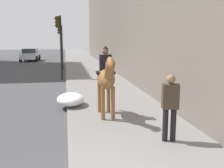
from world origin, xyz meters
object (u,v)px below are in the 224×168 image
at_px(mounted_horse_near, 106,77).
at_px(traffic_light_far_curb, 61,40).
at_px(pedestrian_greeting, 170,103).
at_px(traffic_light_near_curb, 59,37).
at_px(car_mid_lane, 30,54).

bearing_deg(mounted_horse_near, traffic_light_far_curb, -173.49).
relative_size(pedestrian_greeting, traffic_light_near_curb, 0.42).
distance_m(car_mid_lane, traffic_light_far_curb, 10.27).
bearing_deg(traffic_light_far_curb, mounted_horse_near, -173.64).
xyz_separation_m(car_mid_lane, traffic_light_far_curb, (-9.40, -3.75, 1.75)).
bearing_deg(traffic_light_far_curb, car_mid_lane, 21.72).
bearing_deg(mounted_horse_near, pedestrian_greeting, 27.22).
height_order(pedestrian_greeting, car_mid_lane, pedestrian_greeting).
distance_m(mounted_horse_near, car_mid_lane, 24.65).
relative_size(traffic_light_near_curb, traffic_light_far_curb, 1.09).
bearing_deg(traffic_light_far_curb, traffic_light_near_curb, -179.96).
xyz_separation_m(pedestrian_greeting, traffic_light_far_curb, (17.06, 2.87, 1.42)).
relative_size(pedestrian_greeting, car_mid_lane, 0.44).
xyz_separation_m(traffic_light_near_curb, traffic_light_far_curb, (5.67, 0.00, -0.21)).
xyz_separation_m(car_mid_lane, traffic_light_near_curb, (-15.08, -3.75, 1.96)).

